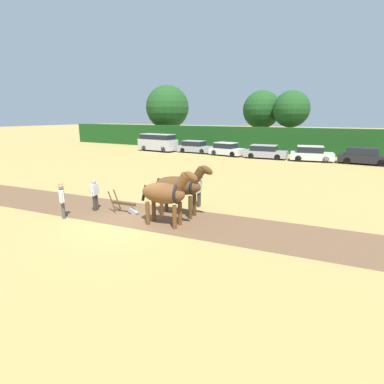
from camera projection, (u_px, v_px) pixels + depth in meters
name	position (u px, v px, depth m)	size (l,w,h in m)	color
ground_plane	(131.00, 222.00, 12.95)	(240.00, 240.00, 0.00)	#A88E4C
plowed_furrow_strip	(103.00, 209.00, 14.76)	(25.36, 3.25, 0.01)	brown
hedgerow	(281.00, 140.00, 36.46)	(68.87, 1.32, 3.08)	#194719
tree_far_left	(167.00, 107.00, 47.84)	(6.84, 6.84, 9.15)	#423323
tree_left	(262.00, 110.00, 41.24)	(5.14, 5.14, 7.82)	brown
tree_center_left	(291.00, 109.00, 37.72)	(4.58, 4.58, 7.56)	#423323
draft_horse_lead_left	(166.00, 193.00, 12.31)	(2.67, 1.10, 2.45)	brown
draft_horse_lead_right	(180.00, 186.00, 13.52)	(2.94, 1.08, 2.48)	#513319
plow	(126.00, 207.00, 14.13)	(1.52, 0.50, 1.13)	#4C331E
farmer_at_plow	(95.00, 193.00, 14.37)	(0.31, 0.62, 1.55)	#38332D
farmer_beside_team	(199.00, 189.00, 15.00)	(0.40, 0.61, 1.59)	#38332D
farmer_onlooker_left	(62.00, 198.00, 13.28)	(0.50, 0.45, 1.60)	#4C4C4C
parked_van	(158.00, 142.00, 38.46)	(5.29, 2.32, 2.18)	#BCBCC1
parked_car_left	(195.00, 147.00, 36.88)	(4.32, 1.77, 1.48)	#9E9EA8
parked_car_center_left	(226.00, 149.00, 34.29)	(4.12, 2.38, 1.48)	silver
parked_car_center	(265.00, 152.00, 32.07)	(4.56, 2.10, 1.43)	#9E9EA8
parked_car_center_right	(311.00, 154.00, 30.09)	(4.33, 2.51, 1.53)	silver
parked_car_right	(364.00, 156.00, 28.22)	(4.52, 1.87, 1.55)	black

